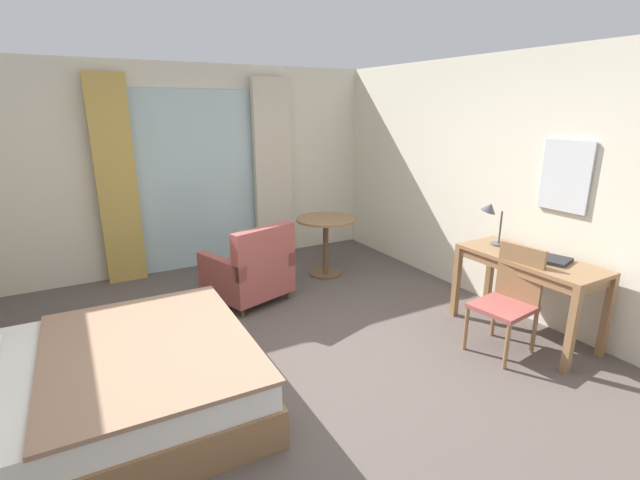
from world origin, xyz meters
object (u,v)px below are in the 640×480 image
closed_book (550,259)px  armchair_by_window (250,271)px  bed (86,389)px  desk_chair (510,295)px  writing_desk (529,267)px  desk_lamp (492,214)px  round_cafe_table (326,233)px

closed_book → armchair_by_window: armchair_by_window is taller
bed → desk_chair: size_ratio=2.30×
writing_desk → armchair_by_window: (-1.95, 1.98, -0.33)m
desk_lamp → armchair_by_window: bearing=142.3°
writing_desk → round_cafe_table: size_ratio=1.73×
closed_book → armchair_by_window: size_ratio=0.32×
desk_chair → armchair_by_window: bearing=127.4°
bed → desk_chair: bearing=-12.0°
desk_chair → round_cafe_table: desk_chair is taller
bed → desk_lamp: (3.64, -0.13, 0.81)m
desk_lamp → closed_book: 0.69m
desk_lamp → armchair_by_window: desk_lamp is taller
desk_lamp → armchair_by_window: size_ratio=0.46×
closed_book → round_cafe_table: 2.61m
armchair_by_window → desk_chair: bearing=-52.6°
bed → desk_chair: 3.37m
bed → round_cafe_table: (2.83, 1.69, 0.29)m
desk_chair → round_cafe_table: bearing=100.8°
closed_book → writing_desk: bearing=92.3°
desk_chair → armchair_by_window: 2.63m
closed_book → round_cafe_table: bearing=93.1°
bed → closed_book: bearing=-11.6°
closed_book → round_cafe_table: closed_book is taller
desk_chair → closed_book: (0.41, -0.06, 0.28)m
closed_book → armchair_by_window: 2.96m
bed → writing_desk: bed is taller
armchair_by_window → bed: bearing=-140.8°
round_cafe_table → desk_lamp: bearing=-66.0°
writing_desk → desk_chair: size_ratio=1.37×
round_cafe_table → closed_book: bearing=-70.6°
desk_lamp → writing_desk: bearing=-89.8°
writing_desk → bed: bearing=170.7°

